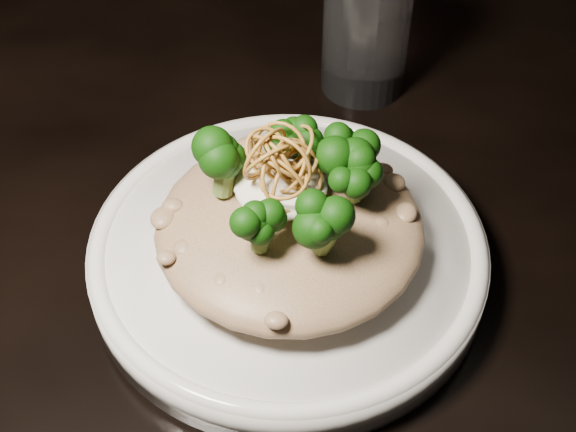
# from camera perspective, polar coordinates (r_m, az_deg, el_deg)

# --- Properties ---
(table) EXTENTS (1.10, 0.80, 0.75)m
(table) POSITION_cam_1_polar(r_m,az_deg,el_deg) (0.67, 0.97, -5.62)
(table) COLOR black
(table) RESTS_ON ground
(plate) EXTENTS (0.28, 0.28, 0.03)m
(plate) POSITION_cam_1_polar(r_m,az_deg,el_deg) (0.57, 0.00, -2.81)
(plate) COLOR white
(plate) RESTS_ON table
(risotto) EXTENTS (0.18, 0.18, 0.04)m
(risotto) POSITION_cam_1_polar(r_m,az_deg,el_deg) (0.54, 0.11, -0.78)
(risotto) COLOR brown
(risotto) RESTS_ON plate
(broccoli) EXTENTS (0.13, 0.13, 0.05)m
(broccoli) POSITION_cam_1_polar(r_m,az_deg,el_deg) (0.51, 0.52, 2.94)
(broccoli) COLOR black
(broccoli) RESTS_ON risotto
(cheese) EXTENTS (0.06, 0.06, 0.02)m
(cheese) POSITION_cam_1_polar(r_m,az_deg,el_deg) (0.53, -0.50, 2.11)
(cheese) COLOR white
(cheese) RESTS_ON risotto
(shallots) EXTENTS (0.05, 0.05, 0.03)m
(shallots) POSITION_cam_1_polar(r_m,az_deg,el_deg) (0.51, -0.41, 4.09)
(shallots) COLOR brown
(shallots) RESTS_ON cheese
(drinking_glass) EXTENTS (0.08, 0.08, 0.13)m
(drinking_glass) POSITION_cam_1_polar(r_m,az_deg,el_deg) (0.70, 5.62, 13.55)
(drinking_glass) COLOR white
(drinking_glass) RESTS_ON table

